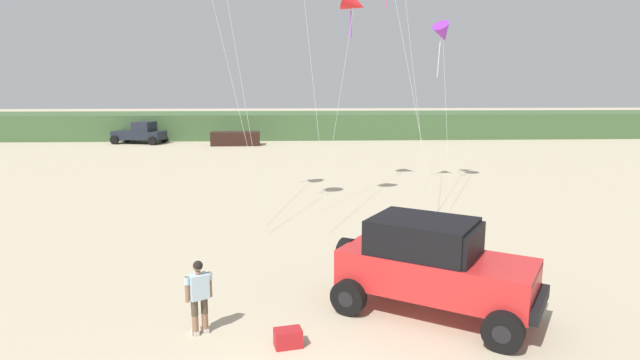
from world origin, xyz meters
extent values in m
cube|color=#426038|center=(5.90, 46.69, 1.22)|extent=(90.00, 8.22, 2.44)
cube|color=red|center=(3.40, 4.14, 1.01)|extent=(4.70, 3.93, 0.90)
cube|color=red|center=(4.79, 3.24, 1.38)|extent=(1.84, 2.02, 0.12)
cube|color=black|center=(3.11, 4.33, 1.86)|extent=(2.89, 2.72, 0.80)
cube|color=black|center=(4.12, 3.68, 1.82)|extent=(0.99, 1.46, 0.72)
cube|color=black|center=(5.32, 2.90, 0.74)|extent=(1.14, 1.62, 0.28)
cylinder|color=black|center=(1.45, 5.39, 1.11)|extent=(0.67, 0.81, 0.77)
cylinder|color=black|center=(5.43, 4.06, 0.42)|extent=(0.87, 0.71, 0.84)
cylinder|color=black|center=(5.43, 4.06, 0.42)|extent=(0.49, 0.47, 0.38)
cylinder|color=black|center=(4.32, 2.32, 0.42)|extent=(0.87, 0.71, 0.84)
cylinder|color=black|center=(4.32, 2.32, 0.42)|extent=(0.49, 0.47, 0.38)
cylinder|color=black|center=(2.49, 5.95, 0.42)|extent=(0.87, 0.71, 0.84)
cylinder|color=black|center=(2.49, 5.95, 0.42)|extent=(0.49, 0.47, 0.38)
cylinder|color=black|center=(1.37, 4.22, 0.42)|extent=(0.87, 0.71, 0.84)
cylinder|color=black|center=(1.37, 4.22, 0.42)|extent=(0.49, 0.47, 0.38)
cylinder|color=#8C664C|center=(-2.03, 3.32, 0.25)|extent=(0.14, 0.14, 0.49)
cylinder|color=#4C4233|center=(-2.03, 3.32, 0.64)|extent=(0.15, 0.15, 0.36)
cube|color=silver|center=(-2.05, 3.36, 0.05)|extent=(0.23, 0.28, 0.10)
cylinder|color=#8C664C|center=(-1.84, 3.44, 0.25)|extent=(0.14, 0.14, 0.49)
cylinder|color=#4C4233|center=(-1.84, 3.44, 0.64)|extent=(0.15, 0.15, 0.36)
cube|color=silver|center=(-1.87, 3.47, 0.05)|extent=(0.23, 0.28, 0.10)
cube|color=silver|center=(-1.94, 3.38, 1.09)|extent=(0.48, 0.43, 0.54)
cylinder|color=#8C664C|center=(-2.16, 3.25, 1.08)|extent=(0.09, 0.09, 0.56)
cylinder|color=silver|center=(-2.16, 3.25, 1.27)|extent=(0.11, 0.11, 0.16)
cylinder|color=#8C664C|center=(-1.72, 3.51, 1.08)|extent=(0.09, 0.09, 0.56)
cylinder|color=silver|center=(-1.72, 3.51, 1.27)|extent=(0.11, 0.11, 0.16)
cylinder|color=#8C664C|center=(-1.94, 3.38, 1.40)|extent=(0.10, 0.10, 0.08)
sphere|color=#8C664C|center=(-1.94, 3.38, 1.54)|extent=(0.21, 0.21, 0.21)
sphere|color=black|center=(-1.93, 3.37, 1.56)|extent=(0.21, 0.21, 0.21)
cube|color=#B21E23|center=(-0.03, 2.73, 0.19)|extent=(0.62, 0.47, 0.38)
cube|color=#1E232D|center=(-13.91, 41.10, 0.76)|extent=(4.92, 2.97, 0.76)
cube|color=#1E232D|center=(-13.38, 40.96, 1.56)|extent=(1.99, 2.14, 0.84)
cylinder|color=black|center=(-11.86, 41.66, 0.38)|extent=(0.80, 0.44, 0.76)
cylinder|color=black|center=(-12.38, 39.63, 0.38)|extent=(0.80, 0.44, 0.76)
cylinder|color=black|center=(-15.45, 42.57, 0.38)|extent=(0.80, 0.44, 0.76)
cylinder|color=black|center=(-15.96, 40.53, 0.38)|extent=(0.80, 0.44, 0.76)
cube|color=black|center=(-5.00, 39.21, 0.60)|extent=(4.21, 1.73, 1.20)
cylinder|color=silver|center=(5.18, 15.16, 5.16)|extent=(1.02, 5.68, 10.23)
cylinder|color=silver|center=(4.61, 13.78, 7.92)|extent=(1.62, 3.10, 15.75)
cone|color=red|center=(3.15, 19.30, 9.21)|extent=(1.59, 1.36, 1.34)
cylinder|color=purple|center=(3.00, 19.30, 8.24)|extent=(0.05, 0.21, 1.32)
cylinder|color=silver|center=(2.23, 16.85, 4.63)|extent=(1.84, 4.91, 9.17)
cylinder|color=silver|center=(-2.26, 13.89, 5.27)|extent=(2.62, 3.39, 10.45)
cylinder|color=silver|center=(0.87, 12.51, 5.39)|extent=(1.02, 3.09, 10.68)
cone|color=purple|center=(7.59, 19.29, 7.85)|extent=(1.24, 1.38, 1.42)
cylinder|color=white|center=(7.44, 19.29, 6.63)|extent=(0.05, 0.38, 1.88)
cylinder|color=silver|center=(7.21, 16.81, 3.95)|extent=(0.77, 4.98, 7.80)
cylinder|color=silver|center=(-1.72, 11.90, 5.33)|extent=(1.75, 1.72, 10.56)
camera|label=1|loc=(0.12, -7.35, 5.35)|focal=29.49mm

